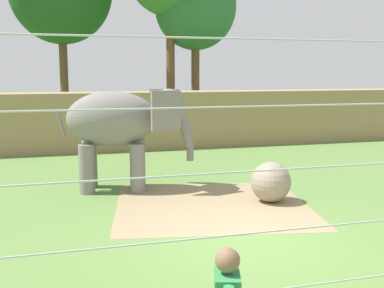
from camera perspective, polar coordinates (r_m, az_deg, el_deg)
The scene contains 7 objects.
ground_plane at distance 9.23m, azimuth 6.99°, elevation -11.57°, with size 120.00×120.00×0.00m, color #5B7F3D.
dirt_patch at distance 11.60m, azimuth 2.35°, elevation -7.26°, with size 4.55×4.39×0.01m, color #937F5B.
embankment_wall at distance 20.28m, azimuth -6.14°, elevation 2.88°, with size 36.00×1.80×2.35m, color #997F56.
elephant at distance 12.94m, azimuth -8.25°, elevation 2.44°, with size 3.65×1.80×2.73m.
enrichment_ball at distance 11.93m, azimuth 9.37°, elevation -4.50°, with size 0.99×0.99×0.99m, color gray.
cable_fence at distance 6.02m, azimuth 19.20°, elevation -4.59°, with size 11.36×0.22×3.66m.
tree_left_of_centre at distance 26.11m, azimuth 0.41°, elevation 15.95°, with size 4.28×4.28×8.81m.
Camera 1 is at (-3.42, -7.97, 3.17)m, focal length 44.74 mm.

